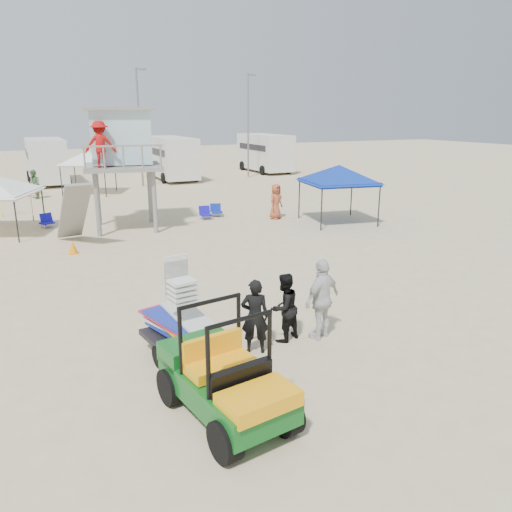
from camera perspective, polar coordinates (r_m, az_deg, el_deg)
name	(u,v)px	position (r m, az deg, el deg)	size (l,w,h in m)	color
ground	(294,348)	(11.28, 4.36, -10.49)	(140.00, 140.00, 0.00)	beige
utility_cart	(225,370)	(8.50, -3.59, -12.90)	(1.67, 2.76, 1.97)	#0D5619
surf_trailer	(183,324)	(10.53, -8.38, -7.73)	(1.53, 2.43, 2.00)	black
man_left	(255,316)	(10.77, -0.13, -6.90)	(0.61, 0.40, 1.67)	black
man_mid	(284,307)	(11.35, 3.22, -5.88)	(0.78, 0.61, 1.60)	black
man_right	(322,299)	(11.51, 7.57, -4.90)	(1.11, 0.46, 1.89)	silver
lifeguard_tower	(118,142)	(22.93, -15.47, 12.48)	(3.69, 3.69, 5.16)	gray
canopy_blue	(339,168)	(23.86, 9.47, 9.88)	(3.45, 3.45, 3.12)	black
canopy_white_c	(87,153)	(34.06, -18.73, 11.09)	(3.76, 3.76, 3.15)	black
umbrella_a	(32,206)	(26.26, -24.25, 5.27)	(1.69, 1.73, 1.55)	#AC121E
umbrella_b	(1,198)	(28.02, -27.17, 5.92)	(2.12, 2.16, 1.94)	yellow
cone_near	(73,247)	(19.67, -20.18, 0.95)	(0.34, 0.34, 0.50)	orange
beach_chair_a	(47,221)	(24.75, -22.82, 3.75)	(0.69, 0.75, 0.64)	#1310B5
beach_chair_b	(205,213)	(24.79, -5.82, 4.95)	(0.58, 0.62, 0.64)	#1810B0
beach_chair_c	(216,210)	(25.39, -4.56, 5.24)	(0.69, 0.76, 0.64)	#0E239C
rv_mid_left	(46,159)	(40.40, -22.87, 10.18)	(2.65, 6.50, 3.25)	silver
rv_mid_right	(171,156)	(40.40, -9.71, 11.19)	(2.64, 7.00, 3.25)	silver
rv_far_right	(265,151)	(45.07, 1.02, 11.88)	(2.64, 6.60, 3.25)	silver
light_pole_left	(140,129)	(36.64, -13.17, 13.98)	(0.14, 0.14, 8.00)	slate
light_pole_right	(248,127)	(40.97, -0.91, 14.55)	(0.14, 0.14, 8.00)	slate
distant_beachgoers	(148,184)	(31.40, -12.21, 8.06)	(12.43, 17.33, 1.85)	#53804D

